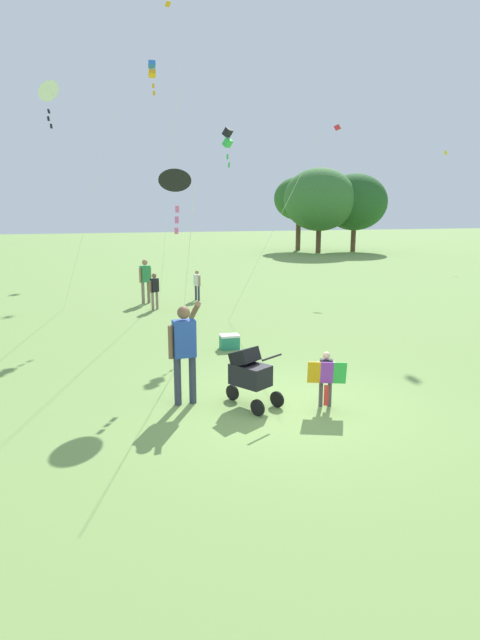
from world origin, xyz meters
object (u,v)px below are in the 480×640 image
object	(u,v)px
person_red_shirt	(145,278)
person_couple_left	(197,283)
stroller	(249,372)
cooler_box	(230,342)
kite_adult_black	(175,182)
kite_orange_delta	(153,73)
child_with_butterfly_kite	(326,374)
person_adult_flyer	(184,346)
kite_blue_high	(49,94)
person_sitting_far	(154,288)
kite_green_novelty	(229,140)

from	to	relation	value
person_red_shirt	person_couple_left	size ratio (longest dim) A/B	1.42
stroller	cooler_box	bearing A→B (deg)	81.45
kite_adult_black	cooler_box	distance (m)	4.02
kite_orange_delta	cooler_box	bearing A→B (deg)	-83.02
child_with_butterfly_kite	person_adult_flyer	size ratio (longest dim) A/B	0.54
person_adult_flyer	person_red_shirt	bearing A→B (deg)	88.69
kite_blue_high	person_sitting_far	world-z (taller)	kite_blue_high
person_sitting_far	cooler_box	world-z (taller)	person_sitting_far
child_with_butterfly_kite	cooler_box	bearing A→B (deg)	99.36
kite_orange_delta	person_red_shirt	distance (m)	6.79
person_couple_left	kite_adult_black	bearing A→B (deg)	-103.27
kite_green_novelty	person_sitting_far	size ratio (longest dim) A/B	4.57
child_with_butterfly_kite	stroller	distance (m)	1.30
child_with_butterfly_kite	stroller	world-z (taller)	stroller
stroller	kite_green_novelty	world-z (taller)	kite_green_novelty
stroller	cooler_box	size ratio (longest dim) A/B	2.38
person_adult_flyer	person_couple_left	xyz separation A→B (m)	(2.08, 10.14, -0.40)
kite_green_novelty	person_red_shirt	bearing A→B (deg)	120.63
kite_orange_delta	person_red_shirt	xyz separation A→B (m)	(-0.52, -0.38, -6.76)
person_red_shirt	stroller	bearing A→B (deg)	-85.47
kite_blue_high	person_couple_left	distance (m)	7.64
kite_orange_delta	person_red_shirt	size ratio (longest dim) A/B	5.24
person_adult_flyer	kite_orange_delta	distance (m)	12.35
child_with_butterfly_kite	stroller	bearing A→B (deg)	162.21
kite_orange_delta	kite_adult_black	bearing A→B (deg)	-93.50
child_with_butterfly_kite	person_couple_left	bearing A→B (deg)	91.11
child_with_butterfly_kite	kite_blue_high	world-z (taller)	kite_blue_high
kite_orange_delta	kite_green_novelty	world-z (taller)	kite_orange_delta
child_with_butterfly_kite	cooler_box	world-z (taller)	child_with_butterfly_kite
cooler_box	person_red_shirt	bearing A→B (deg)	101.70
child_with_butterfly_kite	person_sitting_far	bearing A→B (deg)	101.17
person_sitting_far	kite_orange_delta	bearing A→B (deg)	78.23
kite_green_novelty	person_couple_left	bearing A→B (deg)	94.34
child_with_butterfly_kite	person_adult_flyer	xyz separation A→B (m)	(-2.29, 0.78, 0.46)
kite_orange_delta	cooler_box	size ratio (longest dim) A/B	17.99
stroller	kite_adult_black	world-z (taller)	kite_adult_black
kite_adult_black	kite_orange_delta	bearing A→B (deg)	86.50
person_adult_flyer	kite_green_novelty	distance (m)	7.98
kite_adult_black	cooler_box	world-z (taller)	kite_adult_black
kite_adult_black	cooler_box	bearing A→B (deg)	34.10
person_couple_left	kite_orange_delta	bearing A→B (deg)	169.10
kite_adult_black	child_with_butterfly_kite	bearing A→B (deg)	-57.62
kite_green_novelty	cooler_box	bearing A→B (deg)	-103.72
child_with_butterfly_kite	kite_orange_delta	size ratio (longest dim) A/B	0.12
child_with_butterfly_kite	person_adult_flyer	world-z (taller)	person_adult_flyer
person_sitting_far	kite_green_novelty	bearing A→B (deg)	-50.25
person_adult_flyer	kite_blue_high	xyz separation A→B (m)	(-2.51, 9.65, 5.68)
person_sitting_far	kite_blue_high	bearing A→B (deg)	163.16
kite_blue_high	cooler_box	bearing A→B (deg)	-56.84
person_couple_left	child_with_butterfly_kite	bearing A→B (deg)	-88.89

